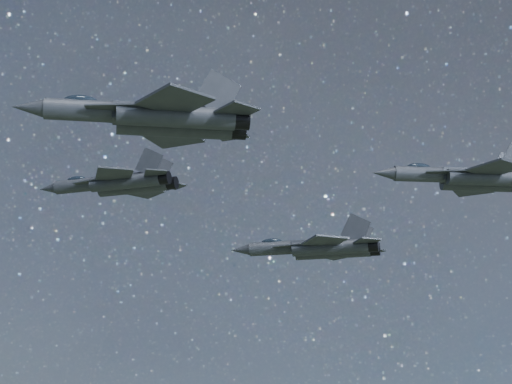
# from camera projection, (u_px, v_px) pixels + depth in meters

# --- Properties ---
(jet_lead) EXTENTS (16.00, 11.10, 4.02)m
(jet_lead) POSITION_uv_depth(u_px,v_px,m) (119.00, 183.00, 86.71)
(jet_lead) COLOR #2B2F36
(jet_left) EXTENTS (17.28, 12.19, 4.37)m
(jet_left) POSITION_uv_depth(u_px,v_px,m) (319.00, 248.00, 93.33)
(jet_left) COLOR #2B2F36
(jet_right) EXTENTS (19.84, 13.35, 5.01)m
(jet_right) POSITION_uv_depth(u_px,v_px,m) (156.00, 117.00, 69.12)
(jet_right) COLOR #2B2F36
(jet_slot) EXTENTS (15.51, 10.53, 3.90)m
(jet_slot) POSITION_uv_depth(u_px,v_px,m) (472.00, 178.00, 75.04)
(jet_slot) COLOR #2B2F36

